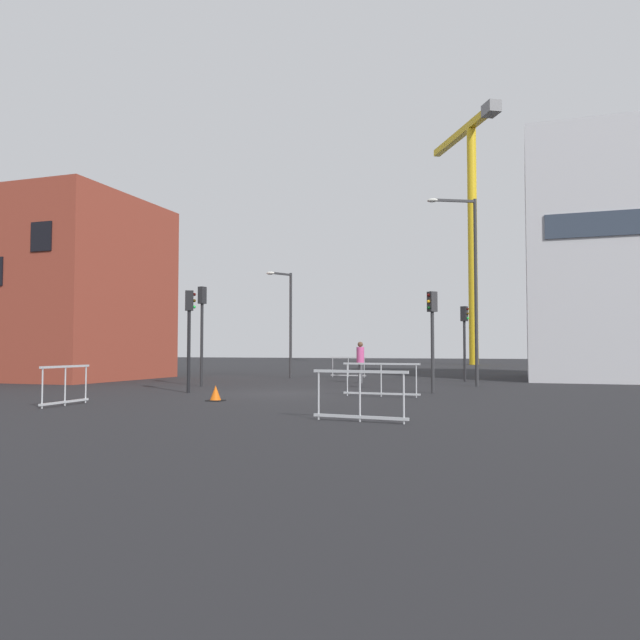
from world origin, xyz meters
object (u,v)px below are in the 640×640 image
(streetlamp_tall, at_px, (470,275))
(pedestrian_walking, at_px, (360,359))
(traffic_light_median, at_px, (464,330))
(traffic_light_island, at_px, (432,324))
(construction_crane, at_px, (471,207))
(traffic_cone_on_verge, at_px, (216,394))
(traffic_light_corner, at_px, (189,323))
(streetlamp_short, at_px, (287,314))
(traffic_light_near, at_px, (202,319))

(streetlamp_tall, distance_m, pedestrian_walking, 6.13)
(streetlamp_tall, relative_size, traffic_light_median, 2.18)
(traffic_light_median, bearing_deg, traffic_light_island, -92.44)
(construction_crane, bearing_deg, traffic_light_island, -87.49)
(construction_crane, relative_size, streetlamp_tall, 3.14)
(traffic_light_median, distance_m, traffic_cone_on_verge, 14.78)
(construction_crane, bearing_deg, pedestrian_walking, -93.67)
(construction_crane, bearing_deg, traffic_light_corner, -98.44)
(traffic_light_island, relative_size, pedestrian_walking, 1.90)
(traffic_light_island, height_order, traffic_cone_on_verge, traffic_light_island)
(streetlamp_short, height_order, traffic_light_island, streetlamp_short)
(construction_crane, relative_size, pedestrian_walking, 13.10)
(traffic_light_corner, height_order, traffic_cone_on_verge, traffic_light_corner)
(construction_crane, relative_size, traffic_light_island, 6.91)
(pedestrian_walking, bearing_deg, traffic_light_island, -53.63)
(streetlamp_tall, xyz_separation_m, streetlamp_short, (-9.63, 4.02, -1.23))
(construction_crane, xyz_separation_m, streetlamp_short, (-6.93, -31.85, -12.17))
(traffic_light_corner, xyz_separation_m, traffic_light_median, (8.44, 10.65, -0.02))
(traffic_light_island, bearing_deg, traffic_light_corner, -163.05)
(traffic_light_median, bearing_deg, streetlamp_short, 178.77)
(traffic_cone_on_verge, bearing_deg, construction_crane, 85.17)
(traffic_light_corner, relative_size, traffic_light_median, 1.01)
(traffic_light_near, xyz_separation_m, traffic_cone_on_verge, (3.90, -6.09, -2.53))
(construction_crane, height_order, pedestrian_walking, construction_crane)
(streetlamp_short, bearing_deg, traffic_light_corner, -86.84)
(streetlamp_tall, xyz_separation_m, traffic_light_near, (-10.43, -3.43, -1.83))
(streetlamp_tall, bearing_deg, traffic_light_near, -161.81)
(construction_crane, xyz_separation_m, traffic_light_near, (-7.74, -39.30, -12.77))
(construction_crane, xyz_separation_m, traffic_cone_on_verge, (-3.84, -45.39, -15.30))
(traffic_light_corner, distance_m, traffic_light_near, 3.68)
(streetlamp_short, bearing_deg, traffic_light_island, -43.93)
(streetlamp_tall, distance_m, traffic_cone_on_verge, 12.34)
(traffic_cone_on_verge, bearing_deg, traffic_light_near, 122.63)
(streetlamp_short, bearing_deg, traffic_light_median, -1.23)
(streetlamp_tall, xyz_separation_m, pedestrian_walking, (-4.93, 1.07, -3.48))
(construction_crane, distance_m, pedestrian_walking, 37.73)
(streetlamp_tall, height_order, traffic_light_median, streetlamp_tall)
(pedestrian_walking, bearing_deg, traffic_cone_on_verge, -98.61)
(streetlamp_short, xyz_separation_m, traffic_light_island, (8.69, -8.37, -0.95))
(streetlamp_short, relative_size, traffic_light_near, 1.35)
(traffic_light_median, bearing_deg, traffic_light_corner, -128.42)
(construction_crane, xyz_separation_m, pedestrian_walking, (-2.23, -34.80, -14.42))
(traffic_light_median, height_order, pedestrian_walking, traffic_light_median)
(streetlamp_short, xyz_separation_m, traffic_cone_on_verge, (3.09, -13.54, -3.13))
(streetlamp_short, bearing_deg, traffic_light_near, -96.17)
(streetlamp_short, height_order, traffic_light_near, streetlamp_short)
(traffic_light_median, height_order, traffic_cone_on_verge, traffic_light_median)
(streetlamp_short, relative_size, traffic_light_corner, 1.55)
(traffic_light_near, bearing_deg, pedestrian_walking, 39.28)
(construction_crane, height_order, traffic_light_near, construction_crane)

